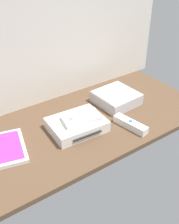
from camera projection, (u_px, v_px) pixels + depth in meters
The scene contains 7 objects.
ground_plane at pixel (90, 122), 116.64cm from camera, with size 100.00×48.00×2.00cm, color brown.
back_wall at pixel (55, 28), 115.41cm from camera, with size 110.00×1.20×64.00cm, color silver.
game_console at pixel (77, 125), 109.62cm from camera, with size 22.02×17.57×4.40cm.
mini_computer at pixel (116, 98), 126.13cm from camera, with size 17.85×17.85×5.30cm.
game_case at pixel (5, 149), 99.99cm from camera, with size 17.77×21.71×1.56cm.
remote_wand at pixel (130, 124), 110.95cm from camera, with size 6.19×15.21×3.40cm.
remote_classic_pad at pixel (81, 118), 107.76cm from camera, with size 15.73×10.77×2.40cm.
Camera 1 is at (-54.53, -78.10, 66.45)cm, focal length 45.18 mm.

